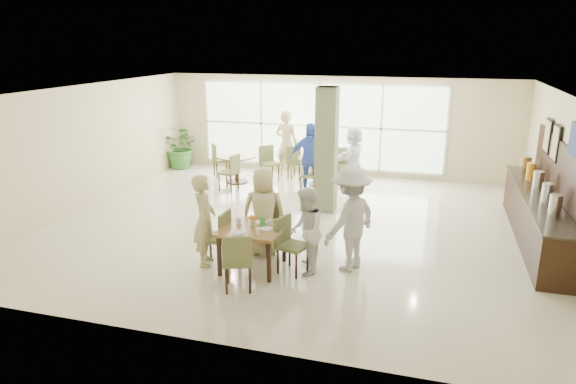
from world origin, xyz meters
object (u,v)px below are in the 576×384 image
(buffet_counter, at_px, (537,213))
(teen_right, at_px, (306,231))
(potted_plant, at_px, (181,147))
(adult_b, at_px, (353,157))
(round_table_left, at_px, (236,162))
(teen_standing, at_px, (350,219))
(round_table_right, at_px, (320,163))
(main_table, at_px, (253,232))
(teen_far, at_px, (264,211))
(adult_standing, at_px, (287,144))
(adult_a, at_px, (310,159))
(teen_left, at_px, (204,220))

(buffet_counter, distance_m, teen_right, 4.73)
(potted_plant, distance_m, adult_b, 5.35)
(round_table_left, distance_m, buffet_counter, 7.54)
(buffet_counter, height_order, adult_b, buffet_counter)
(round_table_left, xyz_separation_m, teen_standing, (3.90, -4.67, 0.32))
(adult_b, bearing_deg, round_table_right, -68.84)
(buffet_counter, relative_size, potted_plant, 3.56)
(round_table_right, distance_m, potted_plant, 4.50)
(teen_standing, bearing_deg, potted_plant, -104.15)
(main_table, distance_m, teen_far, 0.70)
(round_table_left, relative_size, buffet_counter, 0.23)
(round_table_left, relative_size, potted_plant, 0.83)
(teen_far, distance_m, adult_standing, 5.51)
(teen_right, relative_size, adult_a, 0.81)
(teen_left, distance_m, teen_right, 1.76)
(adult_standing, bearing_deg, teen_left, 106.23)
(teen_standing, distance_m, adult_a, 4.48)
(buffet_counter, relative_size, adult_b, 2.94)
(round_table_left, xyz_separation_m, buffet_counter, (7.15, -2.40, -0.02))
(potted_plant, xyz_separation_m, adult_a, (4.38, -1.58, 0.25))
(adult_b, bearing_deg, adult_a, -27.68)
(round_table_right, distance_m, teen_standing, 5.34)
(teen_left, bearing_deg, buffet_counter, -80.88)
(teen_left, bearing_deg, main_table, -104.14)
(teen_far, bearing_deg, teen_standing, 158.04)
(teen_far, xyz_separation_m, adult_b, (0.82, 4.95, -0.01))
(main_table, bearing_deg, teen_left, -177.32)
(potted_plant, bearing_deg, round_table_right, -8.25)
(adult_a, bearing_deg, round_table_left, 155.26)
(round_table_right, relative_size, teen_left, 0.75)
(round_table_right, bearing_deg, main_table, -89.24)
(main_table, xyz_separation_m, adult_b, (0.79, 5.63, 0.14))
(main_table, relative_size, adult_b, 0.64)
(teen_left, xyz_separation_m, teen_standing, (2.43, 0.50, 0.09))
(buffet_counter, distance_m, adult_standing, 6.88)
(main_table, bearing_deg, teen_far, 92.40)
(buffet_counter, bearing_deg, teen_standing, -145.13)
(potted_plant, relative_size, adult_standing, 0.69)
(adult_a, bearing_deg, round_table_right, 74.81)
(teen_left, bearing_deg, round_table_right, -24.80)
(teen_right, relative_size, adult_standing, 0.77)
(round_table_right, relative_size, teen_far, 0.75)
(round_table_left, relative_size, adult_b, 0.69)
(potted_plant, relative_size, teen_far, 0.82)
(round_table_left, relative_size, adult_standing, 0.58)
(adult_b, bearing_deg, potted_plant, -81.58)
(teen_far, bearing_deg, adult_b, -113.46)
(round_table_right, bearing_deg, teen_standing, -72.00)
(teen_left, relative_size, teen_standing, 0.89)
(adult_b, bearing_deg, teen_far, 4.79)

